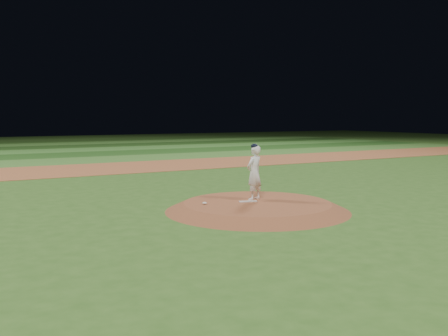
# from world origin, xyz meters

# --- Properties ---
(ground) EXTENTS (120.00, 120.00, 0.00)m
(ground) POSITION_xyz_m (0.00, 0.00, 0.00)
(ground) COLOR #315B1D
(ground) RESTS_ON ground
(infield_dirt_band) EXTENTS (70.00, 6.00, 0.02)m
(infield_dirt_band) POSITION_xyz_m (0.00, 14.00, 0.01)
(infield_dirt_band) COLOR #9B5630
(infield_dirt_band) RESTS_ON ground
(outfield_stripe_0) EXTENTS (70.00, 5.00, 0.02)m
(outfield_stripe_0) POSITION_xyz_m (0.00, 19.50, 0.01)
(outfield_stripe_0) COLOR #3D732A
(outfield_stripe_0) RESTS_ON ground
(outfield_stripe_1) EXTENTS (70.00, 5.00, 0.02)m
(outfield_stripe_1) POSITION_xyz_m (0.00, 24.50, 0.01)
(outfield_stripe_1) COLOR #204D19
(outfield_stripe_1) RESTS_ON ground
(outfield_stripe_2) EXTENTS (70.00, 5.00, 0.02)m
(outfield_stripe_2) POSITION_xyz_m (0.00, 29.50, 0.01)
(outfield_stripe_2) COLOR #3C7A2C
(outfield_stripe_2) RESTS_ON ground
(outfield_stripe_3) EXTENTS (70.00, 5.00, 0.02)m
(outfield_stripe_3) POSITION_xyz_m (0.00, 34.50, 0.01)
(outfield_stripe_3) COLOR #1F4416
(outfield_stripe_3) RESTS_ON ground
(outfield_stripe_4) EXTENTS (70.00, 5.00, 0.02)m
(outfield_stripe_4) POSITION_xyz_m (0.00, 39.50, 0.01)
(outfield_stripe_4) COLOR #3F7A2C
(outfield_stripe_4) RESTS_ON ground
(outfield_stripe_5) EXTENTS (70.00, 5.00, 0.02)m
(outfield_stripe_5) POSITION_xyz_m (0.00, 44.50, 0.01)
(outfield_stripe_5) COLOR #264D19
(outfield_stripe_5) RESTS_ON ground
(pitchers_mound) EXTENTS (5.50, 5.50, 0.25)m
(pitchers_mound) POSITION_xyz_m (0.00, 0.00, 0.12)
(pitchers_mound) COLOR brown
(pitchers_mound) RESTS_ON ground
(pitching_rubber) EXTENTS (0.56, 0.29, 0.03)m
(pitching_rubber) POSITION_xyz_m (-0.19, 0.22, 0.26)
(pitching_rubber) COLOR silver
(pitching_rubber) RESTS_ON pitchers_mound
(rosin_bag) EXTENTS (0.13, 0.13, 0.07)m
(rosin_bag) POSITION_xyz_m (-1.53, 0.48, 0.29)
(rosin_bag) COLOR silver
(rosin_bag) RESTS_ON pitchers_mound
(pitcher_on_mound) EXTENTS (0.71, 0.59, 1.73)m
(pitcher_on_mound) POSITION_xyz_m (0.17, 0.43, 1.10)
(pitcher_on_mound) COLOR white
(pitcher_on_mound) RESTS_ON pitchers_mound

